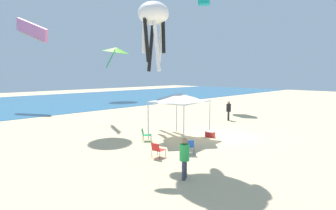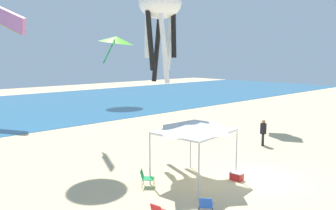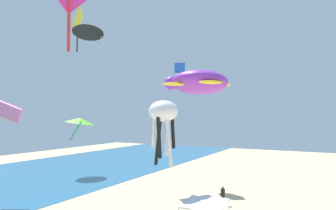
{
  "view_description": "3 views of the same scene",
  "coord_description": "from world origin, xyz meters",
  "px_view_note": "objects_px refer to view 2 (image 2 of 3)",
  "views": [
    {
      "loc": [
        -16.69,
        -10.05,
        4.41
      ],
      "look_at": [
        -2.06,
        3.98,
        2.08
      ],
      "focal_mm": 29.47,
      "sensor_mm": 36.0,
      "label": 1
    },
    {
      "loc": [
        -14.79,
        -8.79,
        6.1
      ],
      "look_at": [
        -1.89,
        5.0,
        3.44
      ],
      "focal_mm": 36.66,
      "sensor_mm": 36.0,
      "label": 2
    },
    {
      "loc": [
        -22.66,
        -5.55,
        8.62
      ],
      "look_at": [
        -0.2,
        6.6,
        9.77
      ],
      "focal_mm": 31.23,
      "sensor_mm": 36.0,
      "label": 3
    }
  ],
  "objects_px": {
    "kite_parafoil_pink": "(6,18)",
    "folding_chair_left_of_tent": "(206,205)",
    "person_watching_sky": "(263,130)",
    "cooler_box": "(237,176)",
    "folding_chair_near_cooler": "(146,177)",
    "kite_delta_lime": "(116,40)",
    "canopy_tent": "(194,126)",
    "kite_octopus_white": "(160,8)"
  },
  "relations": [
    {
      "from": "folding_chair_near_cooler",
      "to": "person_watching_sky",
      "type": "relative_size",
      "value": 0.45
    },
    {
      "from": "person_watching_sky",
      "to": "folding_chair_left_of_tent",
      "type": "bearing_deg",
      "value": 173.52
    },
    {
      "from": "cooler_box",
      "to": "kite_delta_lime",
      "type": "distance_m",
      "value": 30.34
    },
    {
      "from": "canopy_tent",
      "to": "folding_chair_left_of_tent",
      "type": "bearing_deg",
      "value": -130.42
    },
    {
      "from": "cooler_box",
      "to": "person_watching_sky",
      "type": "bearing_deg",
      "value": 21.88
    },
    {
      "from": "kite_parafoil_pink",
      "to": "cooler_box",
      "type": "bearing_deg",
      "value": -12.77
    },
    {
      "from": "kite_octopus_white",
      "to": "kite_parafoil_pink",
      "type": "bearing_deg",
      "value": -26.25
    },
    {
      "from": "folding_chair_near_cooler",
      "to": "cooler_box",
      "type": "xyz_separation_m",
      "value": [
        3.87,
        -2.43,
        -0.27
      ]
    },
    {
      "from": "folding_chair_left_of_tent",
      "to": "cooler_box",
      "type": "bearing_deg",
      "value": -108.47
    },
    {
      "from": "canopy_tent",
      "to": "kite_delta_lime",
      "type": "height_order",
      "value": "kite_delta_lime"
    },
    {
      "from": "kite_delta_lime",
      "to": "kite_parafoil_pink",
      "type": "height_order",
      "value": "kite_parafoil_pink"
    },
    {
      "from": "folding_chair_left_of_tent",
      "to": "person_watching_sky",
      "type": "height_order",
      "value": "person_watching_sky"
    },
    {
      "from": "kite_delta_lime",
      "to": "cooler_box",
      "type": "bearing_deg",
      "value": -139.61
    },
    {
      "from": "cooler_box",
      "to": "kite_delta_lime",
      "type": "relative_size",
      "value": 0.11
    },
    {
      "from": "cooler_box",
      "to": "canopy_tent",
      "type": "bearing_deg",
      "value": 142.02
    },
    {
      "from": "folding_chair_near_cooler",
      "to": "cooler_box",
      "type": "relative_size",
      "value": 1.26
    },
    {
      "from": "folding_chair_near_cooler",
      "to": "kite_parafoil_pink",
      "type": "distance_m",
      "value": 24.32
    },
    {
      "from": "canopy_tent",
      "to": "kite_parafoil_pink",
      "type": "distance_m",
      "value": 24.55
    },
    {
      "from": "canopy_tent",
      "to": "kite_delta_lime",
      "type": "xyz_separation_m",
      "value": [
        13.2,
        25.58,
        5.45
      ]
    },
    {
      "from": "folding_chair_left_of_tent",
      "to": "person_watching_sky",
      "type": "distance_m",
      "value": 11.86
    },
    {
      "from": "person_watching_sky",
      "to": "kite_delta_lime",
      "type": "relative_size",
      "value": 0.3
    },
    {
      "from": "kite_delta_lime",
      "to": "kite_parafoil_pink",
      "type": "relative_size",
      "value": 1.12
    },
    {
      "from": "cooler_box",
      "to": "kite_delta_lime",
      "type": "xyz_separation_m",
      "value": [
        11.5,
        26.9,
        8.03
      ]
    },
    {
      "from": "kite_octopus_white",
      "to": "folding_chair_near_cooler",
      "type": "bearing_deg",
      "value": 96.98
    },
    {
      "from": "kite_delta_lime",
      "to": "kite_octopus_white",
      "type": "xyz_separation_m",
      "value": [
        -11.46,
        -21.18,
        0.68
      ]
    },
    {
      "from": "canopy_tent",
      "to": "person_watching_sky",
      "type": "distance_m",
      "value": 8.9
    },
    {
      "from": "kite_delta_lime",
      "to": "folding_chair_left_of_tent",
      "type": "bearing_deg",
      "value": -145.27
    },
    {
      "from": "folding_chair_left_of_tent",
      "to": "kite_delta_lime",
      "type": "bearing_deg",
      "value": -67.5
    },
    {
      "from": "folding_chair_left_of_tent",
      "to": "kite_octopus_white",
      "type": "bearing_deg",
      "value": -68.57
    },
    {
      "from": "folding_chair_left_of_tent",
      "to": "kite_delta_lime",
      "type": "relative_size",
      "value": 0.13
    },
    {
      "from": "person_watching_sky",
      "to": "kite_delta_lime",
      "type": "height_order",
      "value": "kite_delta_lime"
    },
    {
      "from": "kite_parafoil_pink",
      "to": "folding_chair_left_of_tent",
      "type": "bearing_deg",
      "value": -22.01
    },
    {
      "from": "folding_chair_near_cooler",
      "to": "kite_delta_lime",
      "type": "bearing_deg",
      "value": 14.28
    },
    {
      "from": "folding_chair_near_cooler",
      "to": "kite_octopus_white",
      "type": "bearing_deg",
      "value": -3.4
    },
    {
      "from": "kite_parafoil_pink",
      "to": "kite_octopus_white",
      "type": "distance_m",
      "value": 19.32
    },
    {
      "from": "folding_chair_near_cooler",
      "to": "kite_octopus_white",
      "type": "xyz_separation_m",
      "value": [
        3.9,
        3.3,
        8.44
      ]
    },
    {
      "from": "cooler_box",
      "to": "kite_parafoil_pink",
      "type": "height_order",
      "value": "kite_parafoil_pink"
    },
    {
      "from": "canopy_tent",
      "to": "person_watching_sky",
      "type": "relative_size",
      "value": 2.03
    },
    {
      "from": "person_watching_sky",
      "to": "cooler_box",
      "type": "bearing_deg",
      "value": 174.13
    },
    {
      "from": "kite_octopus_white",
      "to": "cooler_box",
      "type": "bearing_deg",
      "value": 146.42
    },
    {
      "from": "person_watching_sky",
      "to": "kite_parafoil_pink",
      "type": "height_order",
      "value": "kite_parafoil_pink"
    },
    {
      "from": "kite_parafoil_pink",
      "to": "folding_chair_near_cooler",
      "type": "bearing_deg",
      "value": -22.05
    }
  ]
}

